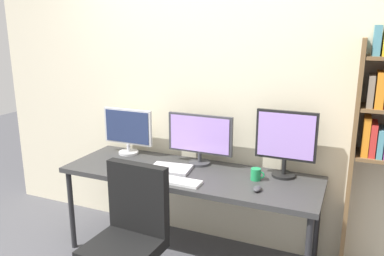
% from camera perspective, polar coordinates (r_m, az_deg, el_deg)
% --- Properties ---
extents(wall_back, '(4.44, 0.10, 2.60)m').
position_cam_1_polar(wall_back, '(3.30, 2.58, 5.02)').
color(wall_back, beige).
rests_on(wall_back, ground_plane).
extents(desk, '(2.04, 0.68, 0.74)m').
position_cam_1_polar(desk, '(3.09, -0.37, -7.48)').
color(desk, '#333333').
rests_on(desk, ground_plane).
extents(office_chair, '(0.52, 0.52, 0.99)m').
position_cam_1_polar(office_chair, '(2.70, -9.36, -17.95)').
color(office_chair, '#2D2D33').
rests_on(office_chair, ground_plane).
extents(monitor_left, '(0.48, 0.18, 0.41)m').
position_cam_1_polar(monitor_left, '(3.50, -9.49, -0.24)').
color(monitor_left, silver).
rests_on(monitor_left, desk).
extents(monitor_center, '(0.56, 0.18, 0.42)m').
position_cam_1_polar(monitor_center, '(3.18, 1.17, -1.32)').
color(monitor_center, '#38383D').
rests_on(monitor_center, desk).
extents(monitor_right, '(0.46, 0.18, 0.51)m').
position_cam_1_polar(monitor_right, '(2.98, 13.73, -1.73)').
color(monitor_right, black).
rests_on(monitor_right, desk).
extents(keyboard_main, '(0.37, 0.13, 0.02)m').
position_cam_1_polar(keyboard_main, '(2.87, -2.26, -7.88)').
color(keyboard_main, silver).
rests_on(keyboard_main, desk).
extents(mouse_left_side, '(0.06, 0.10, 0.03)m').
position_cam_1_polar(mouse_left_side, '(2.76, 9.66, -8.86)').
color(mouse_left_side, '#38383D').
rests_on(mouse_left_side, desk).
extents(mouse_right_side, '(0.06, 0.10, 0.03)m').
position_cam_1_polar(mouse_right_side, '(3.21, -10.63, -5.55)').
color(mouse_right_side, silver).
rests_on(mouse_right_side, desk).
extents(laptop_closed, '(0.35, 0.26, 0.02)m').
position_cam_1_polar(laptop_closed, '(3.11, -3.20, -6.03)').
color(laptop_closed, silver).
rests_on(laptop_closed, desk).
extents(coffee_mug, '(0.11, 0.08, 0.09)m').
position_cam_1_polar(coffee_mug, '(2.94, 9.47, -6.78)').
color(coffee_mug, '#1E8C4C').
rests_on(coffee_mug, desk).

